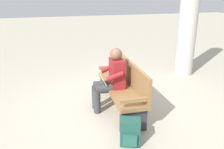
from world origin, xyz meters
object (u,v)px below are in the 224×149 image
(person_seated, at_px, (111,78))
(support_pillar, at_px, (189,15))
(bench_near, at_px, (124,86))
(backpack, at_px, (130,132))

(person_seated, bearing_deg, support_pillar, -57.55)
(person_seated, bearing_deg, bench_near, -99.67)
(bench_near, relative_size, person_seated, 1.55)
(backpack, bearing_deg, bench_near, -15.89)
(support_pillar, bearing_deg, person_seated, 117.94)
(bench_near, height_order, backpack, bench_near)
(backpack, height_order, support_pillar, support_pillar)
(bench_near, xyz_separation_m, backpack, (-1.09, 0.31, -0.26))
(bench_near, bearing_deg, backpack, 168.62)
(person_seated, xyz_separation_m, support_pillar, (1.34, -2.52, 0.95))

